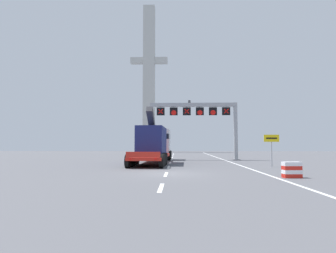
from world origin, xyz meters
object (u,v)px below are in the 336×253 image
(exit_sign_yellow, at_px, (271,143))
(bridge_pylon_distant, at_px, (149,77))
(heavy_haul_truck_red, at_px, (155,143))
(overhead_lane_gantry, at_px, (204,114))
(crash_barrier_striped, at_px, (292,170))

(exit_sign_yellow, distance_m, bridge_pylon_distant, 48.57)
(heavy_haul_truck_red, bearing_deg, overhead_lane_gantry, 36.68)
(exit_sign_yellow, bearing_deg, overhead_lane_gantry, 115.03)
(heavy_haul_truck_red, bearing_deg, bridge_pylon_distant, 96.80)
(crash_barrier_striped, bearing_deg, heavy_haul_truck_red, 123.67)
(heavy_haul_truck_red, height_order, exit_sign_yellow, heavy_haul_truck_red)
(crash_barrier_striped, distance_m, bridge_pylon_distant, 55.48)
(heavy_haul_truck_red, xyz_separation_m, crash_barrier_striped, (8.86, -13.30, -1.54))
(overhead_lane_gantry, relative_size, crash_barrier_striped, 10.29)
(overhead_lane_gantry, distance_m, bridge_pylon_distant, 37.09)
(overhead_lane_gantry, xyz_separation_m, crash_barrier_striped, (3.28, -17.46, -5.10))
(exit_sign_yellow, height_order, crash_barrier_striped, exit_sign_yellow)
(heavy_haul_truck_red, distance_m, exit_sign_yellow, 11.78)
(overhead_lane_gantry, distance_m, crash_barrier_striped, 18.48)
(overhead_lane_gantry, xyz_separation_m, heavy_haul_truck_red, (-5.58, -4.16, -3.56))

